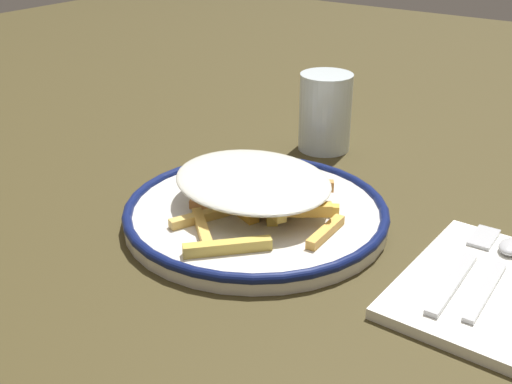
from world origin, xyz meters
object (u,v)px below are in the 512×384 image
object	(u,v)px
fork	(464,266)
water_glass	(325,112)
spoon	(502,263)
plate	(256,213)
fries_heap	(254,185)
napkin	(489,289)

from	to	relation	value
fork	water_glass	size ratio (longest dim) A/B	1.69
fork	spoon	world-z (taller)	spoon
plate	fork	xyz separation A→B (m)	(0.22, 0.02, 0.00)
fries_heap	water_glass	size ratio (longest dim) A/B	2.14
plate	spoon	bearing A→B (deg)	9.96
fries_heap	fork	xyz separation A→B (m)	(0.22, 0.02, -0.03)
napkin	fork	bearing A→B (deg)	156.76
napkin	spoon	bearing A→B (deg)	91.92
plate	fries_heap	distance (m)	0.03
fries_heap	spoon	world-z (taller)	fries_heap
fries_heap	plate	bearing A→B (deg)	-31.58
fries_heap	fork	distance (m)	0.23
napkin	water_glass	bearing A→B (deg)	143.38
plate	napkin	distance (m)	0.25
plate	fork	world-z (taller)	plate
fork	water_glass	distance (m)	0.34
water_glass	fries_heap	bearing A→B (deg)	-79.22
fries_heap	napkin	bearing A→B (deg)	1.25
napkin	spoon	world-z (taller)	spoon
plate	napkin	world-z (taller)	plate
plate	water_glass	distance (m)	0.24
fries_heap	napkin	world-z (taller)	fries_heap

